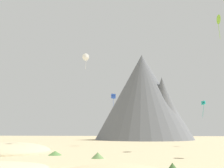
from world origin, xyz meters
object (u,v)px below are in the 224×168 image
rock_massif (145,97)px  kite_lime_high (219,20)px  bush_ridge_crest (55,153)px  kite_teal_low (203,103)px  bush_near_left (173,166)px  kite_blue_mid (113,96)px  kite_white_mid (86,57)px  bush_far_left (98,155)px

rock_massif → kite_lime_high: bearing=-75.0°
bush_ridge_crest → kite_teal_low: kite_teal_low is taller
bush_near_left → kite_blue_mid: (-12.00, 44.59, 14.47)m
kite_blue_mid → bush_ridge_crest: bearing=-23.5°
bush_near_left → kite_blue_mid: size_ratio=0.29×
bush_ridge_crest → kite_lime_high: (35.23, 16.93, 31.51)m
kite_blue_mid → kite_lime_high: kite_lime_high is taller
bush_ridge_crest → kite_white_mid: kite_white_mid is taller
kite_lime_high → kite_white_mid: bearing=98.3°
bush_near_left → bush_ridge_crest: bearing=143.3°
bush_far_left → kite_blue_mid: (-1.83, 34.79, 14.38)m
kite_blue_mid → kite_white_mid: (-3.68, -21.42, 6.01)m
bush_far_left → rock_massif: 92.08m
bush_near_left → bush_ridge_crest: 23.15m
bush_near_left → kite_lime_high: kite_lime_high is taller
kite_white_mid → bush_ridge_crest: bearing=-144.5°
kite_teal_low → kite_white_mid: 38.67m
bush_far_left → kite_lime_high: bearing=38.0°
bush_near_left → bush_ridge_crest: (-18.56, 13.84, 0.00)m
bush_ridge_crest → kite_teal_low: 47.44m
bush_far_left → bush_ridge_crest: size_ratio=0.81×
bush_near_left → kite_blue_mid: kite_blue_mid is taller
rock_massif → kite_white_mid: size_ratio=19.44×
rock_massif → kite_white_mid: (-14.14, -75.71, -1.27)m
kite_teal_low → rock_massif: bearing=47.1°
bush_far_left → bush_near_left: (10.17, -9.80, -0.09)m
bush_far_left → kite_white_mid: 24.99m
rock_massif → kite_blue_mid: (-10.46, -54.29, -7.28)m
bush_far_left → bush_ridge_crest: 9.31m
bush_ridge_crest → kite_lime_high: bearing=25.7°
bush_far_left → kite_white_mid: (-5.50, 13.37, 20.39)m
kite_blue_mid → kite_teal_low: bearing=80.0°
kite_teal_low → kite_lime_high: size_ratio=0.74×
kite_blue_mid → kite_lime_high: bearing=52.9°
bush_ridge_crest → kite_teal_low: (33.49, 31.40, 11.99)m
kite_teal_low → kite_blue_mid: 27.05m
bush_near_left → kite_teal_low: 49.13m
kite_lime_high → bush_far_left: bearing=123.0°
bush_far_left → rock_massif: rock_massif is taller
kite_teal_low → kite_lime_high: 24.35m
bush_near_left → kite_white_mid: bearing=124.1°
bush_far_left → kite_teal_low: bearing=54.7°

